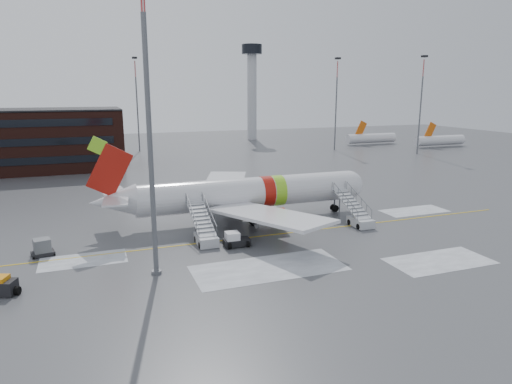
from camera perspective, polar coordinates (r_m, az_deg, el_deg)
name	(u,v)px	position (r m, az deg, el deg)	size (l,w,h in m)	color
ground	(285,231)	(53.34, 3.62, -4.83)	(260.00, 260.00, 0.00)	#494C4F
airliner	(243,194)	(56.44, -1.61, -0.23)	(35.03, 32.97, 11.18)	silver
airstair_fwd	(357,216)	(56.54, 12.55, -2.97)	(2.05, 7.70, 3.48)	#B7BBBF
airstair_aft	(204,233)	(49.23, -6.46, -5.09)	(2.05, 7.70, 3.48)	#B1B4B9
pushback_tug	(235,240)	(47.89, -2.61, -6.01)	(2.78, 2.13, 1.56)	black
uld_container	(42,248)	(49.90, -25.15, -6.33)	(2.35, 1.92, 1.70)	black
baggage_tractor	(1,287)	(42.31, -29.31, -10.32)	(3.15, 2.10, 1.55)	black
light_mast_near	(148,111)	(39.10, -13.32, 9.77)	(1.20, 1.20, 27.72)	#595B60
control_tower	(252,81)	(150.32, -0.52, 13.71)	(6.40, 6.40, 30.00)	#B2B5BA
light_mast_far_ne	(336,98)	(125.31, 10.01, 11.48)	(1.20, 1.20, 24.25)	#595B60
light_mast_far_n	(137,98)	(125.15, -14.68, 11.27)	(1.20, 1.20, 24.25)	#595B60
light_mast_far_e	(421,99)	(122.98, 19.95, 10.91)	(1.20, 1.20, 24.25)	#595B60
distant_aircraft	(393,146)	(139.22, 16.73, 5.53)	(35.00, 18.00, 8.00)	#D8590C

